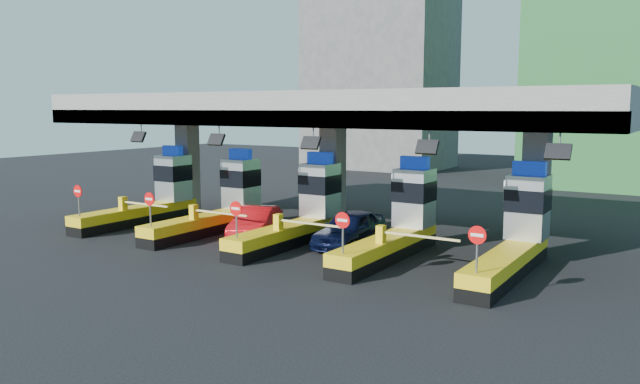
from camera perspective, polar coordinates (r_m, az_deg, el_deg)
The scene contains 10 objects.
ground at distance 29.55m, azimuth -1.85°, elevation -4.60°, with size 120.00×120.00×0.00m, color black.
toll_canopy at distance 31.29m, azimuth 1.06°, elevation 7.40°, with size 28.00×12.09×7.00m.
toll_lane_far_left at distance 35.98m, azimuth -14.93°, elevation -0.39°, with size 4.43×8.00×4.16m.
toll_lane_left at distance 32.52m, azimuth -8.91°, elevation -1.06°, with size 4.43×8.00×4.16m.
toll_lane_center at distance 29.51m, azimuth -1.56°, elevation -1.86°, with size 4.43×8.00×4.16m.
toll_lane_right at distance 27.10m, azimuth 7.28°, elevation -2.78°, with size 4.43×8.00×4.16m.
toll_lane_far_right at distance 25.45m, azimuth 17.56°, elevation -3.76°, with size 4.43×8.00×4.16m.
bg_building_concrete at distance 67.14m, azimuth 5.51°, elevation 9.97°, with size 14.00×10.00×18.00m, color #4C4C49.
van at distance 28.50m, azimuth 2.75°, elevation -3.37°, with size 1.95×4.85×1.65m, color black.
red_car at distance 30.25m, azimuth -5.91°, elevation -2.85°, with size 1.64×4.71×1.55m, color red.
Camera 1 is at (16.16, -23.93, 6.30)m, focal length 35.00 mm.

